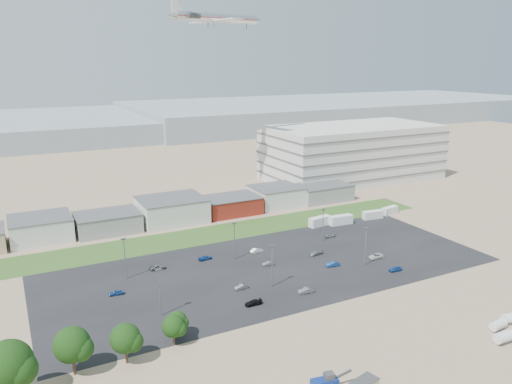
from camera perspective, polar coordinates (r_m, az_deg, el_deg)
ground at (r=118.21m, az=4.29°, el=-12.42°), size 700.00×700.00×0.00m
parking_lot at (r=136.11m, az=1.67°, el=-8.58°), size 120.00×50.00×0.01m
grass_strip at (r=161.13m, az=-5.42°, el=-4.86°), size 160.00×16.00×0.02m
hills_backdrop at (r=418.37m, az=-13.94°, el=7.54°), size 700.00×200.00×9.00m
building_row at (r=172.27m, az=-13.09°, el=-2.48°), size 170.00×20.00×8.00m
parking_garage at (r=238.51m, az=10.96°, el=4.49°), size 80.00×40.00×25.00m
telehandler at (r=90.67m, az=7.83°, el=-20.69°), size 7.62×3.64×3.05m
storage_tank_nw at (r=117.66m, az=25.93°, el=-13.49°), size 4.03×2.31×2.31m
storage_tank_ne at (r=121.62m, az=27.17°, el=-12.67°), size 4.41×2.74×2.47m
storage_tank_sw at (r=113.42m, az=26.52°, el=-14.58°), size 4.38×2.33×2.57m
box_trailer_a at (r=169.76m, az=7.30°, el=-3.34°), size 8.50×3.85×3.07m
box_trailer_b at (r=172.28m, az=9.68°, el=-3.16°), size 8.40×3.11×3.09m
box_trailer_c at (r=180.69m, az=13.20°, el=-2.54°), size 7.65×3.08×2.80m
box_trailer_d at (r=187.24m, az=15.02°, el=-2.06°), size 7.59×3.71×2.73m
tree_far_left at (r=93.19m, az=-26.38°, el=-17.67°), size 8.39×8.39×12.59m
tree_left at (r=96.96m, az=-20.26°, el=-16.42°), size 6.90×6.90×10.36m
tree_mid at (r=97.69m, az=-14.69°, el=-16.18°), size 5.96×5.96×8.95m
tree_right at (r=101.65m, az=-9.42°, el=-15.14°), size 4.78×4.78×7.17m
tree_near at (r=104.17m, az=-9.00°, el=-14.57°), size 4.28×4.28×6.42m
lightpole_front_l at (r=111.76m, az=-10.93°, el=-11.23°), size 1.28×0.53×10.90m
lightpole_front_m at (r=122.99m, az=1.84°, el=-8.48°), size 1.27×0.53×10.81m
lightpole_front_r at (r=138.25m, az=12.39°, el=-6.14°), size 1.28×0.53×10.85m
lightpole_back_l at (r=131.53m, az=-14.76°, el=-7.38°), size 1.28×0.53×10.88m
lightpole_back_m at (r=139.60m, az=-2.49°, el=-5.62°), size 1.26×0.52×10.70m
lightpole_back_r at (r=154.55m, az=7.64°, el=-3.76°), size 1.22×0.51×10.35m
airliner at (r=203.66m, az=-4.44°, el=19.24°), size 49.15×37.95×13.08m
parked_car_0 at (r=145.62m, az=13.56°, el=-7.14°), size 4.74×2.54×1.27m
parked_car_1 at (r=137.89m, az=8.76°, el=-8.16°), size 3.99×1.79×1.27m
parked_car_2 at (r=138.44m, az=15.63°, el=-8.46°), size 3.78×1.67×1.27m
parked_car_3 at (r=116.33m, az=-0.31°, el=-12.53°), size 4.06×1.75×1.16m
parked_car_4 at (r=123.73m, az=-1.69°, el=-10.79°), size 3.55×1.47×1.14m
parked_car_5 at (r=125.35m, az=-15.69°, el=-11.01°), size 3.58×1.81×1.17m
parked_car_6 at (r=141.37m, az=-5.82°, el=-7.49°), size 4.17×1.97×1.17m
parked_car_7 at (r=136.96m, az=1.39°, el=-8.18°), size 3.35×1.31×1.09m
parked_car_8 at (r=159.46m, az=8.46°, el=-4.95°), size 3.56×1.72×1.17m
parked_car_9 at (r=137.08m, az=-11.17°, el=-8.43°), size 4.38×2.11×1.20m
parked_car_11 at (r=145.65m, az=0.09°, el=-6.70°), size 4.03×1.78×1.28m
parked_car_12 at (r=145.08m, az=6.87°, el=-6.92°), size 4.22×1.96×1.19m
parked_car_13 at (r=122.29m, az=5.73°, el=-11.14°), size 4.07×1.78×1.30m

